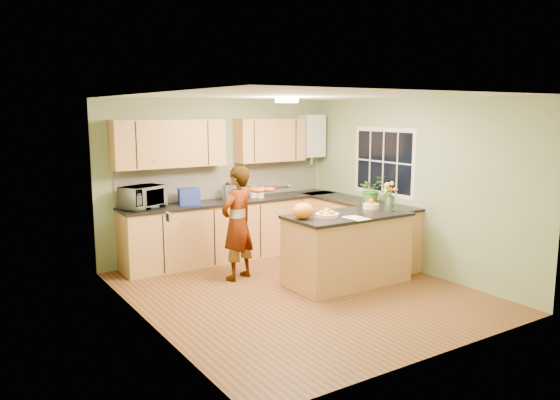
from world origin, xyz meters
TOP-DOWN VIEW (x-y plane):
  - floor at (0.00, 0.00)m, footprint 4.50×4.50m
  - ceiling at (0.00, 0.00)m, footprint 4.00×4.50m
  - wall_back at (0.00, 2.25)m, footprint 4.00×0.02m
  - wall_front at (0.00, -2.25)m, footprint 4.00×0.02m
  - wall_left at (-2.00, 0.00)m, footprint 0.02×4.50m
  - wall_right at (2.00, 0.00)m, footprint 0.02×4.50m
  - back_counter at (0.10, 1.95)m, footprint 3.64×0.62m
  - right_counter at (1.70, 0.85)m, footprint 0.62×2.24m
  - splashback at (0.10, 2.23)m, footprint 3.60×0.02m
  - upper_cabinets at (-0.18, 2.08)m, footprint 3.20×0.34m
  - boiler at (1.70, 2.09)m, footprint 0.40×0.30m
  - window_right at (1.99, 0.60)m, footprint 0.01×1.30m
  - light_switch at (-1.99, -0.60)m, footprint 0.02×0.09m
  - ceiling_lamp at (0.00, 0.30)m, footprint 0.30×0.30m
  - peninsula_island at (0.76, -0.04)m, footprint 1.67×0.86m
  - fruit_dish at (0.41, -0.04)m, footprint 0.31×0.31m
  - orange_bowl at (1.31, 0.11)m, footprint 0.23×0.23m
  - flower_vase at (1.36, -0.22)m, footprint 0.25×0.25m
  - orange_bag at (0.06, 0.01)m, footprint 0.30×0.26m
  - papers at (0.66, -0.34)m, footprint 0.22×0.30m
  - violinist at (-0.39, 0.93)m, footprint 0.68×0.56m
  - violin at (-0.19, 0.71)m, footprint 0.62×0.54m
  - microwave at (-1.36, 1.98)m, footprint 0.70×0.60m
  - blue_box at (-0.68, 1.92)m, footprint 0.35×0.29m
  - kettle at (0.00, 1.97)m, footprint 0.17×0.17m
  - jar_cream at (0.47, 1.97)m, footprint 0.12×0.12m
  - jar_white at (0.55, 1.89)m, footprint 0.14×0.14m
  - potted_plant at (1.70, 0.54)m, footprint 0.39×0.34m

SIDE VIEW (x-z plane):
  - floor at x=0.00m, z-range 0.00..0.00m
  - back_counter at x=0.10m, z-range 0.00..0.94m
  - right_counter at x=1.70m, z-range 0.00..0.94m
  - peninsula_island at x=0.76m, z-range 0.00..0.96m
  - violinist at x=-0.39m, z-range 0.00..1.59m
  - papers at x=0.66m, z-range 0.96..0.97m
  - fruit_dish at x=0.41m, z-range 0.95..1.06m
  - orange_bowl at x=1.31m, z-range 0.95..1.08m
  - jar_white at x=0.55m, z-range 0.94..1.13m
  - jar_cream at x=0.47m, z-range 0.94..1.13m
  - blue_box at x=-0.68m, z-range 0.94..1.18m
  - orange_bag at x=0.06m, z-range 0.96..1.17m
  - kettle at x=0.00m, z-range 0.91..1.24m
  - microwave at x=-1.36m, z-range 0.94..1.26m
  - potted_plant at x=1.70m, z-range 0.94..1.36m
  - splashback at x=0.10m, z-range 0.94..1.46m
  - wall_back at x=0.00m, z-range 0.00..2.50m
  - wall_front at x=0.00m, z-range 0.00..2.50m
  - wall_left at x=-2.00m, z-range 0.00..2.50m
  - wall_right at x=2.00m, z-range 0.00..2.50m
  - flower_vase at x=1.36m, z-range 1.03..1.50m
  - violin at x=-0.19m, z-range 1.19..1.35m
  - light_switch at x=-1.99m, z-range 1.26..1.34m
  - window_right at x=1.99m, z-range 1.02..2.08m
  - upper_cabinets at x=-0.18m, z-range 1.50..2.20m
  - boiler at x=1.70m, z-range 1.47..2.33m
  - ceiling_lamp at x=0.00m, z-range 2.43..2.50m
  - ceiling at x=0.00m, z-range 2.49..2.51m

